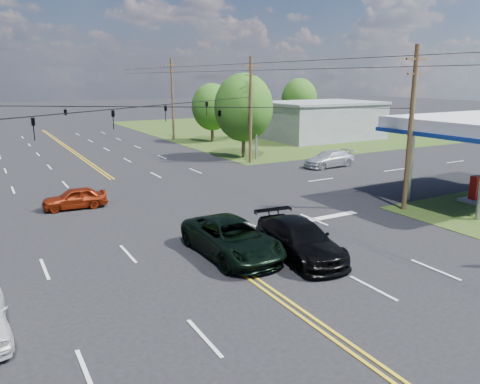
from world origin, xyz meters
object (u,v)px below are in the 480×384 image
tree_right_b (212,107)px  pickup_dkgreen (232,238)px  retail_ne (320,121)px  suv_black (300,240)px  pole_right_far (172,98)px  tree_far_r (299,99)px  pole_se (411,127)px  tree_right_a (244,108)px  pole_ne (251,109)px

tree_right_b → pickup_dkgreen: tree_right_b is taller
retail_ne → pickup_dkgreen: 42.41m
retail_ne → suv_black: (-27.00, -32.05, -1.40)m
pole_right_far → tree_far_r: pole_right_far is taller
pole_se → tree_right_a: 21.02m
retail_ne → suv_black: 41.93m
retail_ne → tree_far_r: 11.02m
tree_right_b → tree_right_a: bearing=-101.8°
pole_se → tree_far_r: pole_se is taller
pole_se → suv_black: size_ratio=1.72×
pole_ne → tree_right_b: pole_ne is taller
tree_right_a → tree_far_r: tree_right_a is taller
pole_se → suv_black: (-10.00, -3.05, -4.11)m
retail_ne → pole_se: 33.72m
tree_right_b → pickup_dkgreen: size_ratio=1.21×
tree_far_r → pickup_dkgreen: tree_far_r is taller
tree_right_b → tree_far_r: (17.50, 6.00, 0.33)m
retail_ne → pickup_dkgreen: retail_ne is taller
retail_ne → suv_black: bearing=-130.1°
pole_right_far → tree_right_b: size_ratio=1.41×
pole_ne → suv_black: pole_ne is taller
pole_ne → pickup_dkgreen: (-12.50, -19.43, -4.10)m
tree_far_r → pickup_dkgreen: (-33.50, -40.43, -3.73)m
pole_right_far → suv_black: pole_right_far is taller
retail_ne → tree_right_b: bearing=163.5°
tree_right_a → tree_far_r: bearing=42.0°
pole_se → pole_ne: (0.00, 18.00, 0.00)m
pole_se → retail_ne: bearing=59.6°
pole_ne → pole_right_far: (0.00, 19.00, 0.25)m
tree_far_r → pole_right_far: bearing=-174.6°
pole_right_far → tree_right_a: bearing=-86.4°
pole_se → suv_black: pole_se is taller
pole_right_far → suv_black: size_ratio=1.81×
pickup_dkgreen → suv_black: pickup_dkgreen is taller
tree_right_a → tree_right_b: tree_right_a is taller
pole_ne → tree_right_b: (3.50, 15.00, -0.70)m
pole_ne → tree_far_r: pole_ne is taller
pole_ne → pole_se: bearing=-90.0°
pickup_dkgreen → pole_ne: bearing=56.4°
pole_ne → tree_right_a: 3.16m
pole_right_far → tree_far_r: 21.10m
pole_se → pole_ne: size_ratio=1.00×
pole_ne → pickup_dkgreen: size_ratio=1.62×
pole_ne → pole_right_far: pole_right_far is taller
pole_right_far → tree_far_r: bearing=5.4°
pickup_dkgreen → tree_far_r: bearing=49.5°
tree_right_b → pickup_dkgreen: bearing=-114.9°
tree_right_b → suv_black: bearing=-110.5°
pole_ne → tree_right_b: size_ratio=1.34×
retail_ne → tree_right_a: 18.09m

